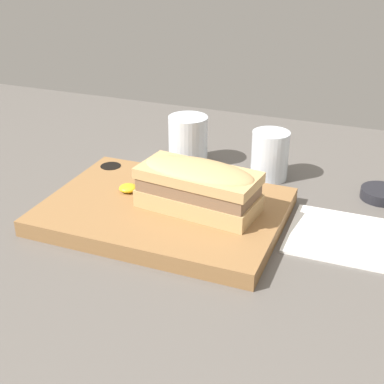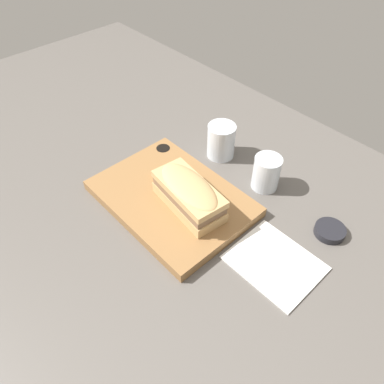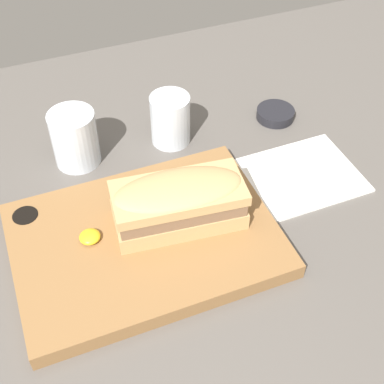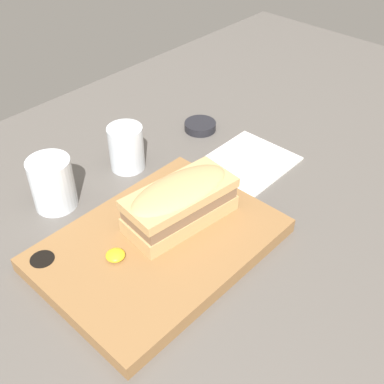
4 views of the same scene
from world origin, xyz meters
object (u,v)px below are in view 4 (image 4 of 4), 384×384
Objects in this scene: serving_board at (156,245)px; sandwich at (180,201)px; condiment_dish at (200,126)px; water_glass at (53,186)px; napkin at (247,163)px; wine_glass at (126,149)px.

serving_board is 7.61cm from sandwich.
serving_board reaches higher than condiment_dish.
napkin is (31.34, -16.42, -3.73)cm from water_glass.
wine_glass is (15.47, -0.65, 0.07)cm from water_glass.
sandwich is 2.15× the size of wine_glass.
condiment_dish is (3.06, 14.68, 0.63)cm from napkin.
wine_glass is (11.47, 19.69, 2.77)cm from serving_board.
napkin is at bearing -44.82° from wine_glass.
serving_board is 3.88× the size of water_glass.
condiment_dish is at bearing -3.30° from wine_glass.
wine_glass is at bearing 73.33° from sandwich.
condiment_dish reaches higher than napkin.
wine_glass is 1.29× the size of condiment_dish.
water_glass is (-4.00, 20.34, 2.70)cm from serving_board.
serving_board is 22.96cm from wine_glass.
water_glass reaches higher than serving_board.
sandwich is 1.06× the size of napkin.
serving_board is 2.03× the size of napkin.
water_glass is at bearing 101.12° from serving_board.
sandwich is at bearing -64.19° from water_glass.
napkin is at bearing 9.38° from sandwich.
serving_board is 4.14× the size of wine_glass.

